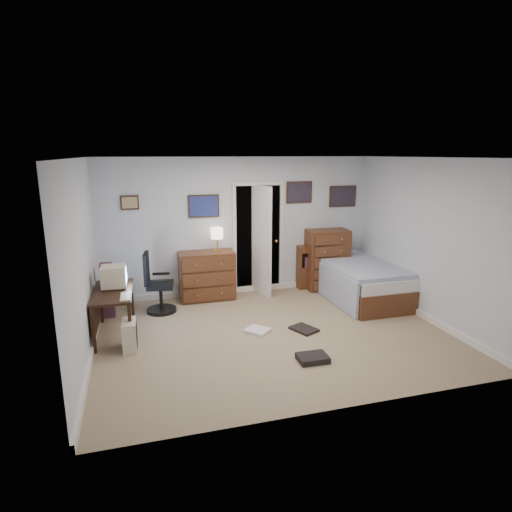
{
  "coord_description": "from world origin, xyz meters",
  "views": [
    {
      "loc": [
        -1.83,
        -5.52,
        2.56
      ],
      "look_at": [
        -0.17,
        0.3,
        1.1
      ],
      "focal_mm": 30.0,
      "sensor_mm": 36.0,
      "label": 1
    }
  ],
  "objects_px": {
    "low_dresser": "(207,275)",
    "tall_dresser": "(327,259)",
    "office_chair": "(157,289)",
    "bed": "(357,279)",
    "computer_desk": "(108,301)"
  },
  "relations": [
    {
      "from": "computer_desk",
      "to": "office_chair",
      "type": "xyz_separation_m",
      "value": [
        0.72,
        0.77,
        -0.12
      ]
    },
    {
      "from": "office_chair",
      "to": "low_dresser",
      "type": "relative_size",
      "value": 1.03
    },
    {
      "from": "low_dresser",
      "to": "office_chair",
      "type": "bearing_deg",
      "value": -152.98
    },
    {
      "from": "computer_desk",
      "to": "low_dresser",
      "type": "height_order",
      "value": "low_dresser"
    },
    {
      "from": "office_chair",
      "to": "low_dresser",
      "type": "bearing_deg",
      "value": 34.31
    },
    {
      "from": "computer_desk",
      "to": "tall_dresser",
      "type": "bearing_deg",
      "value": 18.14
    },
    {
      "from": "low_dresser",
      "to": "tall_dresser",
      "type": "bearing_deg",
      "value": 0.55
    },
    {
      "from": "tall_dresser",
      "to": "computer_desk",
      "type": "bearing_deg",
      "value": -159.72
    },
    {
      "from": "low_dresser",
      "to": "tall_dresser",
      "type": "xyz_separation_m",
      "value": [
        2.32,
        -0.02,
        0.14
      ]
    },
    {
      "from": "tall_dresser",
      "to": "bed",
      "type": "height_order",
      "value": "tall_dresser"
    },
    {
      "from": "office_chair",
      "to": "bed",
      "type": "xyz_separation_m",
      "value": [
        3.54,
        -0.2,
        -0.05
      ]
    },
    {
      "from": "office_chair",
      "to": "tall_dresser",
      "type": "bearing_deg",
      "value": 15.7
    },
    {
      "from": "office_chair",
      "to": "tall_dresser",
      "type": "height_order",
      "value": "tall_dresser"
    },
    {
      "from": "low_dresser",
      "to": "bed",
      "type": "relative_size",
      "value": 0.44
    },
    {
      "from": "tall_dresser",
      "to": "bed",
      "type": "relative_size",
      "value": 0.52
    }
  ]
}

